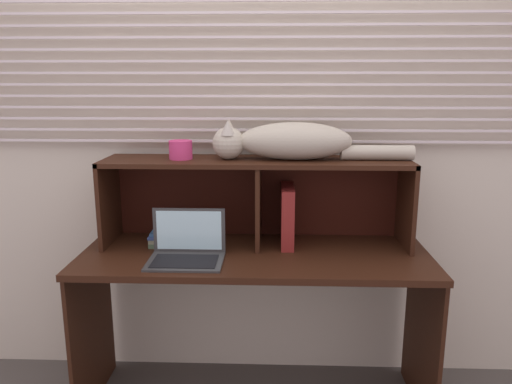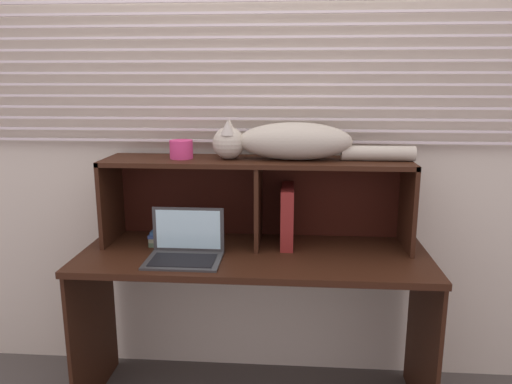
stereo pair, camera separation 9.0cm
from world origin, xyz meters
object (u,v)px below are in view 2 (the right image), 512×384
at_px(laptop, 185,249).
at_px(binder_upright, 287,216).
at_px(cat, 289,142).
at_px(book_stack, 174,234).
at_px(small_basket, 181,149).

bearing_deg(laptop, binder_upright, 27.29).
distance_m(cat, book_stack, 0.73).
xyz_separation_m(binder_upright, small_basket, (-0.51, 0.00, 0.31)).
height_order(laptop, small_basket, small_basket).
height_order(cat, laptop, cat).
relative_size(laptop, small_basket, 3.01).
xyz_separation_m(binder_upright, book_stack, (-0.56, 0.00, -0.11)).
xyz_separation_m(book_stack, small_basket, (0.05, -0.00, 0.42)).
bearing_deg(book_stack, cat, -0.12).
bearing_deg(binder_upright, laptop, -152.71).
bearing_deg(cat, binder_upright, 180.00).
bearing_deg(cat, small_basket, 180.00).
bearing_deg(book_stack, binder_upright, -0.12).
bearing_deg(laptop, small_basket, 103.62).
bearing_deg(binder_upright, cat, 0.00).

